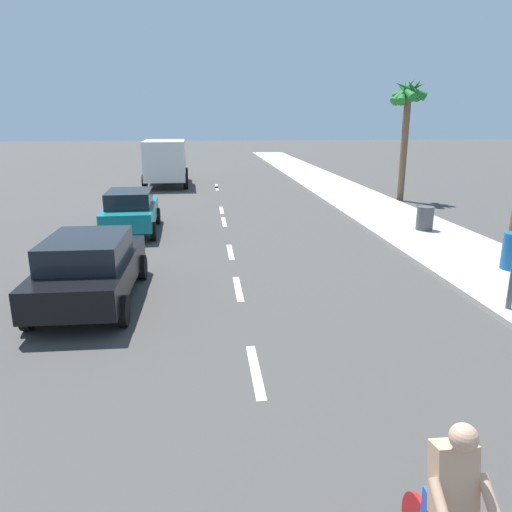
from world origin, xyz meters
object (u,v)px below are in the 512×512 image
at_px(trash_bin_far, 425,218).
at_px(delivery_truck, 166,161).
at_px(palm_tree_far, 407,102).
at_px(parked_car_teal, 131,210).
at_px(parked_car_black, 90,267).

bearing_deg(trash_bin_far, delivery_truck, 125.31).
height_order(delivery_truck, trash_bin_far, delivery_truck).
bearing_deg(trash_bin_far, palm_tree_far, 74.43).
distance_m(palm_tree_far, trash_bin_far, 8.68).
relative_size(palm_tree_far, trash_bin_far, 7.29).
bearing_deg(delivery_truck, parked_car_teal, -93.11).
relative_size(parked_car_black, trash_bin_far, 5.20).
xyz_separation_m(parked_car_black, delivery_truck, (0.25, 20.35, 0.66)).
distance_m(delivery_truck, trash_bin_far, 17.85).
xyz_separation_m(delivery_truck, trash_bin_far, (10.30, -14.55, -0.94)).
relative_size(parked_car_black, delivery_truck, 0.70).
relative_size(parked_car_teal, trash_bin_far, 4.89).
bearing_deg(parked_car_black, parked_car_teal, 91.28).
xyz_separation_m(parked_car_teal, delivery_truck, (0.35, 13.23, 0.67)).
xyz_separation_m(parked_car_teal, palm_tree_far, (12.68, 5.97, 3.99)).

